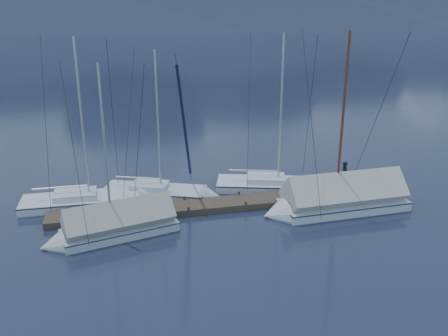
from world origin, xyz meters
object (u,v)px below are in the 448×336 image
at_px(sailboat_open_right, 287,186).
at_px(sailboat_covered_far, 109,228).
at_px(sailboat_open_left, 100,200).
at_px(sailboat_covered_near, 333,201).
at_px(sailboat_open_mid, 169,193).
at_px(person, 345,175).

distance_m(sailboat_open_right, sailboat_covered_far, 10.76).
bearing_deg(sailboat_open_left, sailboat_covered_near, -17.27).
distance_m(sailboat_open_mid, sailboat_open_right, 6.81).
bearing_deg(person, sailboat_open_mid, 79.95).
distance_m(sailboat_open_mid, person, 9.91).
bearing_deg(sailboat_open_right, sailboat_open_mid, 176.13).
distance_m(sailboat_open_left, sailboat_covered_near, 12.41).
bearing_deg(sailboat_covered_far, person, 10.91).
height_order(sailboat_open_left, sailboat_covered_far, sailboat_open_left).
bearing_deg(person, sailboat_open_right, 66.26).
distance_m(sailboat_open_left, person, 13.62).
distance_m(sailboat_open_right, person, 3.33).
relative_size(sailboat_covered_near, sailboat_covered_far, 1.16).
height_order(sailboat_open_right, sailboat_covered_near, sailboat_covered_near).
relative_size(sailboat_open_right, person, 6.29).
distance_m(sailboat_covered_far, person, 13.24).
height_order(sailboat_open_left, person, sailboat_open_left).
xyz_separation_m(sailboat_open_right, sailboat_covered_near, (1.27, -3.40, 0.33)).
xyz_separation_m(sailboat_open_mid, sailboat_covered_far, (-3.28, -4.26, 0.27)).
bearing_deg(sailboat_covered_near, sailboat_covered_far, -178.00).
height_order(sailboat_covered_far, person, sailboat_covered_far).
bearing_deg(sailboat_covered_far, sailboat_open_right, 20.68).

